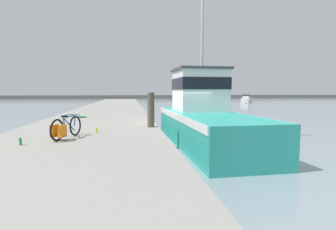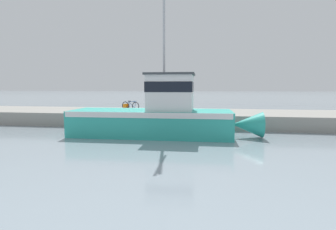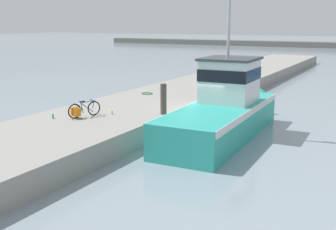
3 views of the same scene
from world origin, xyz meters
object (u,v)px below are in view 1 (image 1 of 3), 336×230
Objects in this scene: fishing_boat_main at (203,116)px; boat_orange_near at (201,103)px; mooring_post at (151,110)px; boat_white_moored at (246,99)px; bicycle_touring at (64,128)px; water_bottle_on_curb at (96,130)px; water_bottle_by_bike at (20,141)px.

fishing_boat_main is 25.04m from boat_orange_near.
mooring_post is at bearing -153.14° from boat_orange_near.
bicycle_touring is (-27.46, -45.41, 0.59)m from boat_white_moored.
fishing_boat_main is at bearing 27.58° from water_bottle_on_curb.
water_bottle_by_bike is at bearing -157.93° from boat_orange_near.
bicycle_touring is at bearing 92.16° from boat_white_moored.
water_bottle_on_curb is 0.93× the size of water_bottle_by_bike.
boat_orange_near reaches higher than boat_white_moored.
water_bottle_by_bike is (-13.36, -28.67, 0.19)m from boat_orange_near.
water_bottle_on_curb is at bearing 92.30° from boat_white_moored.
bicycle_touring reaches higher than water_bottle_on_curb.
boat_orange_near is (6.68, 24.13, -0.39)m from fishing_boat_main.
bicycle_touring is 8.31× the size of water_bottle_on_curb.
water_bottle_by_bike is at bearing 91.70° from boat_white_moored.
water_bottle_by_bike is at bearing -140.88° from mooring_post.
water_bottle_on_curb is at bearing 47.10° from water_bottle_by_bike.
boat_white_moored is 53.07m from bicycle_touring.
boat_orange_near is 24.85× the size of water_bottle_by_bike.
mooring_post is (3.01, 2.44, 0.39)m from bicycle_touring.
boat_orange_near is 23.18m from boat_white_moored.
boat_white_moored is 3.61× the size of bicycle_touring.
boat_white_moored is (15.11, 17.57, -0.16)m from boat_orange_near.
bicycle_touring is (-12.34, -27.84, 0.43)m from boat_orange_near.
bicycle_touring is 1.33m from water_bottle_by_bike.
bicycle_touring is 1.50m from water_bottle_on_curb.
boat_white_moored is (21.79, 41.71, -0.55)m from fishing_boat_main.
boat_white_moored reaches higher than bicycle_touring.
bicycle_touring is 7.70× the size of water_bottle_by_bike.
water_bottle_by_bike is (-1.01, -0.83, -0.24)m from bicycle_touring.
mooring_post reaches higher than water_bottle_by_bike.
boat_orange_near is 3.23× the size of bicycle_touring.
water_bottle_by_bike is (-1.88, -2.02, 0.01)m from water_bottle_on_curb.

